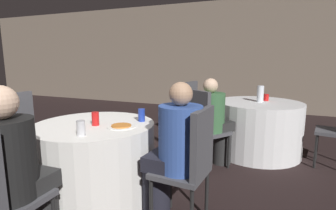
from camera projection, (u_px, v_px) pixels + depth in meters
name	position (u px, v px, depth m)	size (l,w,h in m)	color
ground_plane	(79.00, 202.00, 2.48)	(16.00, 16.00, 0.00)	black
wall_back	(211.00, 56.00, 6.98)	(16.00, 0.06, 2.80)	#7A6B5B
table_near	(96.00, 162.00, 2.49)	(1.12, 1.12, 0.74)	white
table_far	(258.00, 128.00, 3.70)	(1.17, 1.17, 0.74)	white
chair_near_west	(24.00, 129.00, 2.85)	(0.42, 0.41, 0.97)	#47474C
chair_near_east	(192.00, 159.00, 2.02)	(0.43, 0.43, 0.97)	#47474C
chair_far_west	(195.00, 106.00, 4.22)	(0.47, 0.47, 0.97)	#47474C
chair_far_southwest	(203.00, 123.00, 3.14)	(0.56, 0.56, 0.97)	#47474C
person_green_jacket	(214.00, 121.00, 3.23)	(0.47, 0.50, 1.11)	#282828
person_blue_shirt	(173.00, 153.00, 2.09)	(0.51, 0.36, 1.16)	black
person_black_shirt	(18.00, 172.00, 1.70)	(0.35, 0.51, 1.18)	#282828
pizza_plate_near	(121.00, 126.00, 2.31)	(0.25, 0.25, 0.02)	white
soda_can_silver	(81.00, 128.00, 2.04)	(0.07, 0.07, 0.12)	silver
soda_can_red	(95.00, 119.00, 2.36)	(0.07, 0.07, 0.12)	red
soda_can_blue	(142.00, 115.00, 2.51)	(0.07, 0.07, 0.12)	#1E38A5
bottle_far	(260.00, 94.00, 3.62)	(0.09, 0.09, 0.23)	silver
cup_far	(266.00, 97.00, 3.74)	(0.07, 0.07, 0.09)	red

